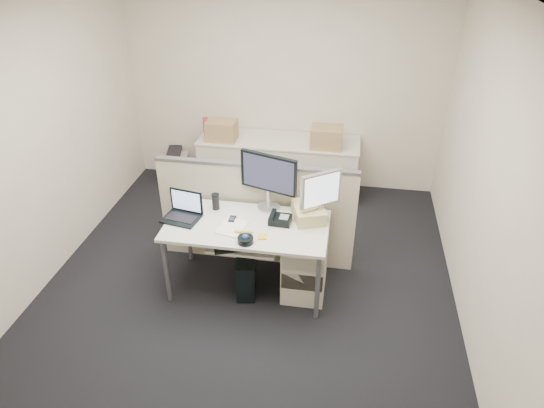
% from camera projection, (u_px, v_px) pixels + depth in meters
% --- Properties ---
extents(floor, '(4.00, 4.50, 0.01)m').
position_uv_depth(floor, '(249.00, 286.00, 4.84)').
color(floor, black).
rests_on(floor, ground).
extents(wall_back, '(4.00, 0.02, 2.70)m').
position_uv_depth(wall_back, '(283.00, 84.00, 6.03)').
color(wall_back, beige).
rests_on(wall_back, ground).
extents(wall_front, '(4.00, 0.02, 2.70)m').
position_uv_depth(wall_front, '(141.00, 379.00, 2.24)').
color(wall_front, beige).
rests_on(wall_front, ground).
extents(wall_left, '(0.02, 4.50, 2.70)m').
position_uv_depth(wall_left, '(30.00, 148.00, 4.42)').
color(wall_left, beige).
rests_on(wall_left, ground).
extents(wall_right, '(0.02, 4.50, 2.70)m').
position_uv_depth(wall_right, '(490.00, 183.00, 3.85)').
color(wall_right, beige).
rests_on(wall_right, ground).
extents(desk, '(1.50, 0.75, 0.73)m').
position_uv_depth(desk, '(247.00, 230.00, 4.49)').
color(desk, silver).
rests_on(desk, floor).
extents(keyboard_tray, '(0.62, 0.32, 0.02)m').
position_uv_depth(keyboard_tray, '(243.00, 245.00, 4.36)').
color(keyboard_tray, silver).
rests_on(keyboard_tray, desk).
extents(drawer_pedestal, '(0.40, 0.55, 0.65)m').
position_uv_depth(drawer_pedestal, '(305.00, 262.00, 4.63)').
color(drawer_pedestal, silver).
rests_on(drawer_pedestal, floor).
extents(cubicle_partition, '(2.00, 0.06, 1.10)m').
position_uv_depth(cubicle_partition, '(256.00, 215.00, 4.92)').
color(cubicle_partition, beige).
rests_on(cubicle_partition, floor).
extents(back_counter, '(2.00, 0.60, 0.72)m').
position_uv_depth(back_counter, '(279.00, 167.00, 6.27)').
color(back_counter, silver).
rests_on(back_counter, floor).
extents(monitor_main, '(0.61, 0.38, 0.57)m').
position_uv_depth(monitor_main, '(269.00, 182.00, 4.55)').
color(monitor_main, black).
rests_on(monitor_main, desk).
extents(monitor_small, '(0.44, 0.40, 0.49)m').
position_uv_depth(monitor_small, '(320.00, 198.00, 4.39)').
color(monitor_small, '#B7B7BC').
rests_on(monitor_small, desk).
extents(laptop, '(0.37, 0.30, 0.25)m').
position_uv_depth(laptop, '(180.00, 208.00, 4.46)').
color(laptop, black).
rests_on(laptop, desk).
extents(trackball, '(0.17, 0.17, 0.05)m').
position_uv_depth(trackball, '(245.00, 240.00, 4.20)').
color(trackball, black).
rests_on(trackball, desk).
extents(desk_phone, '(0.21, 0.17, 0.06)m').
position_uv_depth(desk_phone, '(280.00, 220.00, 4.46)').
color(desk_phone, black).
rests_on(desk_phone, desk).
extents(paper_stack, '(0.27, 0.32, 0.01)m').
position_uv_depth(paper_stack, '(232.00, 227.00, 4.40)').
color(paper_stack, white).
rests_on(paper_stack, desk).
extents(sticky_pad, '(0.09, 0.09, 0.01)m').
position_uv_depth(sticky_pad, '(262.00, 237.00, 4.27)').
color(sticky_pad, gold).
rests_on(sticky_pad, desk).
extents(travel_mug, '(0.08, 0.08, 0.15)m').
position_uv_depth(travel_mug, '(216.00, 202.00, 4.65)').
color(travel_mug, black).
rests_on(travel_mug, desk).
extents(banana, '(0.18, 0.06, 0.04)m').
position_uv_depth(banana, '(243.00, 232.00, 4.32)').
color(banana, '#FFE950').
rests_on(banana, desk).
extents(cellphone, '(0.06, 0.11, 0.01)m').
position_uv_depth(cellphone, '(232.00, 219.00, 4.51)').
color(cellphone, black).
rests_on(cellphone, desk).
extents(manila_folders, '(0.37, 0.41, 0.13)m').
position_uv_depth(manila_folders, '(309.00, 212.00, 4.51)').
color(manila_folders, '#D3BF76').
rests_on(manila_folders, desk).
extents(keyboard, '(0.48, 0.31, 0.02)m').
position_uv_depth(keyboard, '(239.00, 246.00, 4.32)').
color(keyboard, black).
rests_on(keyboard, keyboard_tray).
extents(pc_tower_desk, '(0.24, 0.46, 0.40)m').
position_uv_depth(pc_tower_desk, '(246.00, 272.00, 4.69)').
color(pc_tower_desk, black).
rests_on(pc_tower_desk, floor).
extents(pc_tower_spare_dark, '(0.27, 0.48, 0.42)m').
position_uv_depth(pc_tower_spare_dark, '(175.00, 165.00, 6.64)').
color(pc_tower_spare_dark, black).
rests_on(pc_tower_spare_dark, floor).
extents(pc_tower_spare_silver, '(0.23, 0.43, 0.38)m').
position_uv_depth(pc_tower_spare_silver, '(182.00, 170.00, 6.57)').
color(pc_tower_spare_silver, '#B7B7BC').
rests_on(pc_tower_spare_silver, floor).
extents(cardboard_box_left, '(0.37, 0.28, 0.27)m').
position_uv_depth(cardboard_box_left, '(222.00, 131.00, 6.01)').
color(cardboard_box_left, '#A38A57').
rests_on(cardboard_box_left, back_counter).
extents(cardboard_box_right, '(0.38, 0.29, 0.27)m').
position_uv_depth(cardboard_box_right, '(327.00, 138.00, 5.83)').
color(cardboard_box_right, '#A38A57').
rests_on(cardboard_box_right, back_counter).
extents(red_binder, '(0.16, 0.28, 0.25)m').
position_uv_depth(red_binder, '(207.00, 130.00, 6.06)').
color(red_binder, '#A42637').
rests_on(red_binder, back_counter).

